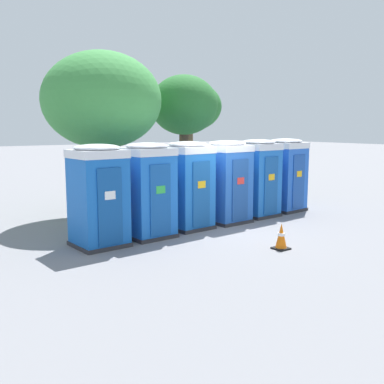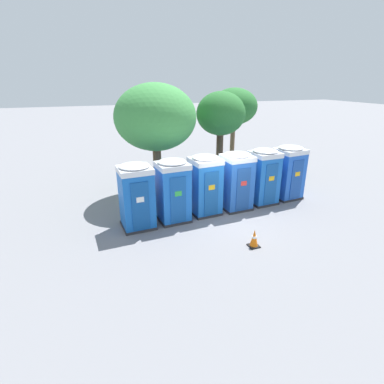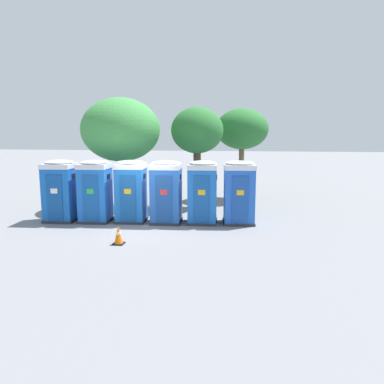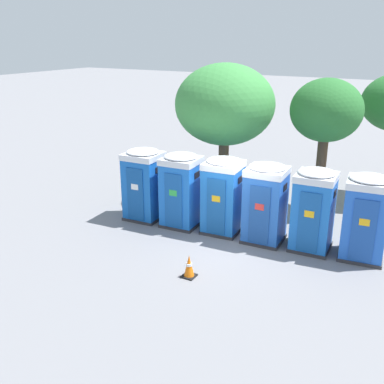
# 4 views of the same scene
# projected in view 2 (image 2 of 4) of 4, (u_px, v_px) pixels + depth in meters

# --- Properties ---
(ground_plane) EXTENTS (120.00, 120.00, 0.00)m
(ground_plane) POSITION_uv_depth(u_px,v_px,m) (226.00, 215.00, 12.72)
(ground_plane) COLOR slate
(portapotty_0) EXTENTS (1.29, 1.27, 2.54)m
(portapotty_0) POSITION_uv_depth(u_px,v_px,m) (136.00, 196.00, 11.27)
(portapotty_0) COLOR #2D2D33
(portapotty_0) RESTS_ON ground
(portapotty_1) EXTENTS (1.28, 1.27, 2.54)m
(portapotty_1) POSITION_uv_depth(u_px,v_px,m) (173.00, 190.00, 11.83)
(portapotty_1) COLOR #2D2D33
(portapotty_1) RESTS_ON ground
(portapotty_2) EXTENTS (1.27, 1.29, 2.54)m
(portapotty_2) POSITION_uv_depth(u_px,v_px,m) (205.00, 185.00, 12.48)
(portapotty_2) COLOR #2D2D33
(portapotty_2) RESTS_ON ground
(portapotty_3) EXTENTS (1.28, 1.26, 2.54)m
(portapotty_3) POSITION_uv_depth(u_px,v_px,m) (236.00, 181.00, 12.95)
(portapotty_3) COLOR #2D2D33
(portapotty_3) RESTS_ON ground
(portapotty_4) EXTENTS (1.24, 1.26, 2.54)m
(portapotty_4) POSITION_uv_depth(u_px,v_px,m) (263.00, 176.00, 13.56)
(portapotty_4) COLOR #2D2D33
(portapotty_4) RESTS_ON ground
(portapotty_5) EXTENTS (1.36, 1.33, 2.54)m
(portapotty_5) POSITION_uv_depth(u_px,v_px,m) (288.00, 172.00, 14.16)
(portapotty_5) COLOR #2D2D33
(portapotty_5) RESTS_ON ground
(street_tree_0) EXTENTS (2.52, 2.52, 4.85)m
(street_tree_0) POSITION_uv_depth(u_px,v_px,m) (221.00, 115.00, 15.42)
(street_tree_0) COLOR #4C3826
(street_tree_0) RESTS_ON ground
(street_tree_1) EXTENTS (2.85, 2.85, 4.94)m
(street_tree_1) POSITION_uv_depth(u_px,v_px,m) (234.00, 107.00, 18.34)
(street_tree_1) COLOR brown
(street_tree_1) RESTS_ON ground
(street_tree_2) EXTENTS (3.75, 3.75, 5.29)m
(street_tree_2) POSITION_uv_depth(u_px,v_px,m) (155.00, 118.00, 13.66)
(street_tree_2) COLOR brown
(street_tree_2) RESTS_ON ground
(traffic_cone) EXTENTS (0.36, 0.36, 0.64)m
(traffic_cone) POSITION_uv_depth(u_px,v_px,m) (254.00, 238.00, 10.21)
(traffic_cone) COLOR black
(traffic_cone) RESTS_ON ground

